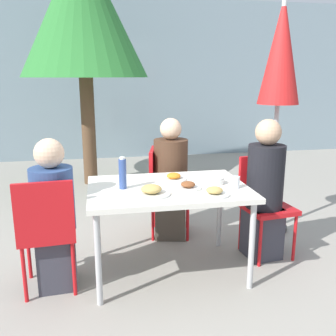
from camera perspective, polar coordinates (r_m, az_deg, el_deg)
ground_plane at (r=3.24m, az=0.00°, el=-15.32°), size 24.00×24.00×0.00m
building_facade at (r=7.47m, az=-6.95°, el=13.14°), size 10.00×0.20×3.00m
dining_table at (r=2.97m, az=0.00°, el=-3.94°), size 1.25×0.87×0.73m
chair_left at (r=2.86m, az=-17.99°, el=-8.50°), size 0.43×0.43×0.88m
person_left at (r=2.92m, az=-16.97°, el=-7.34°), size 0.31×0.31×1.15m
chair_right at (r=3.47m, az=14.41°, el=-4.33°), size 0.45×0.45×0.88m
person_right at (r=3.36m, az=14.48°, el=-3.66°), size 0.32×0.32×1.23m
chair_far at (r=3.74m, az=-0.79°, el=-2.57°), size 0.48×0.48×0.88m
person_far at (r=3.67m, az=0.41°, el=-2.14°), size 0.36×0.36×1.19m
closed_umbrella at (r=3.85m, az=16.77°, el=15.50°), size 0.40×0.40×2.31m
plate_0 at (r=2.74m, az=-2.55°, el=-3.53°), size 0.28×0.28×0.08m
plate_1 at (r=2.89m, az=3.06°, el=-2.78°), size 0.20×0.20×0.06m
plate_2 at (r=2.75m, az=7.08°, el=-3.67°), size 0.22×0.22×0.06m
plate_3 at (r=3.13m, az=0.87°, el=-1.45°), size 0.21×0.21×0.06m
bottle at (r=2.89m, az=-6.93°, el=-0.82°), size 0.06×0.06×0.25m
drinking_cup at (r=2.94m, az=10.23°, el=-2.16°), size 0.07×0.07×0.09m
salad_bowl at (r=3.04m, az=6.92°, el=-1.86°), size 0.17×0.17×0.06m
tree_behind_left at (r=5.66m, az=-12.90°, el=22.41°), size 1.77×1.77×3.38m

